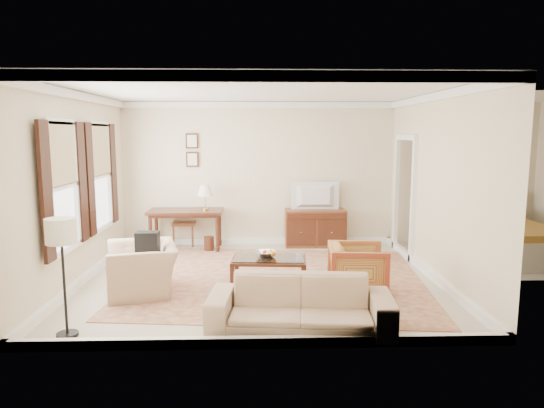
{
  "coord_description": "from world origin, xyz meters",
  "views": [
    {
      "loc": [
        -0.04,
        -7.37,
        2.27
      ],
      "look_at": [
        0.2,
        0.3,
        1.15
      ],
      "focal_mm": 32.0,
      "sensor_mm": 36.0,
      "label": 1
    }
  ],
  "objects": [
    {
      "name": "sofa",
      "position": [
        0.45,
        -2.02,
        0.41
      ],
      "size": [
        2.16,
        0.81,
        0.83
      ],
      "primitive_type": "imported",
      "rotation": [
        0.0,
        0.0,
        -0.09
      ],
      "color": "tan",
      "rests_on": "room_shell"
    },
    {
      "name": "book_b",
      "position": [
        0.29,
        -0.49,
        0.18
      ],
      "size": [
        0.21,
        0.23,
        0.38
      ],
      "primitive_type": "imported",
      "rotation": [
        0.0,
        0.0,
        -0.84
      ],
      "color": "brown",
      "rests_on": "coffee_table"
    },
    {
      "name": "writing_desk",
      "position": [
        -1.44,
        2.04,
        0.68
      ],
      "size": [
        1.44,
        0.72,
        0.78
      ],
      "color": "#411E12",
      "rests_on": "room_shell"
    },
    {
      "name": "framed_prints",
      "position": [
        -1.34,
        2.47,
        1.94
      ],
      "size": [
        0.25,
        0.04,
        0.68
      ],
      "primitive_type": null,
      "color": "#411E12",
      "rests_on": "room_shell"
    },
    {
      "name": "tv",
      "position": [
        1.14,
        2.22,
        1.21
      ],
      "size": [
        0.92,
        0.53,
        0.12
      ],
      "primitive_type": "imported",
      "rotation": [
        0.0,
        0.0,
        3.14
      ],
      "color": "black",
      "rests_on": "sideboard"
    },
    {
      "name": "annex_bedroom",
      "position": [
        4.49,
        1.15,
        0.34
      ],
      "size": [
        3.0,
        2.7,
        2.9
      ],
      "color": "beige",
      "rests_on": "ground"
    },
    {
      "name": "doorway",
      "position": [
        2.71,
        1.5,
        1.08
      ],
      "size": [
        0.1,
        1.12,
        2.25
      ],
      "primitive_type": null,
      "color": "white",
      "rests_on": "room_shell"
    },
    {
      "name": "backpack",
      "position": [
        -1.61,
        -0.56,
        0.72
      ],
      "size": [
        0.29,
        0.37,
        0.4
      ],
      "primitive_type": "cube",
      "rotation": [
        0.0,
        0.0,
        -1.31
      ],
      "color": "black",
      "rests_on": "club_armchair"
    },
    {
      "name": "room_shell",
      "position": [
        0.0,
        0.0,
        2.47
      ],
      "size": [
        5.51,
        5.01,
        2.91
      ],
      "color": "beige",
      "rests_on": "ground"
    },
    {
      "name": "club_armchair",
      "position": [
        -1.69,
        -0.6,
        0.47
      ],
      "size": [
        0.96,
        1.23,
        0.95
      ],
      "primitive_type": "imported",
      "rotation": [
        0.0,
        0.0,
        -1.31
      ],
      "color": "tan",
      "rests_on": "room_shell"
    },
    {
      "name": "window_rear",
      "position": [
        -2.7,
        0.9,
        1.55
      ],
      "size": [
        0.12,
        1.56,
        1.8
      ],
      "primitive_type": null,
      "color": "#CCB284",
      "rests_on": "room_shell"
    },
    {
      "name": "book_a",
      "position": [
        -0.09,
        -0.29,
        0.18
      ],
      "size": [
        0.28,
        0.1,
        0.38
      ],
      "primitive_type": "imported",
      "rotation": [
        0.0,
        0.0,
        0.23
      ],
      "color": "brown",
      "rests_on": "coffee_table"
    },
    {
      "name": "striped_armchair",
      "position": [
        1.38,
        -0.78,
        0.4
      ],
      "size": [
        0.79,
        0.84,
        0.8
      ],
      "primitive_type": "imported",
      "rotation": [
        0.0,
        0.0,
        1.49
      ],
      "color": "#993421",
      "rests_on": "room_shell"
    },
    {
      "name": "coffee_table",
      "position": [
        0.13,
        -0.42,
        0.35
      ],
      "size": [
        1.13,
        0.71,
        0.46
      ],
      "rotation": [
        0.0,
        0.0,
        -0.07
      ],
      "color": "#411E12",
      "rests_on": "room_shell"
    },
    {
      "name": "window_front",
      "position": [
        -2.7,
        -0.7,
        1.55
      ],
      "size": [
        0.12,
        1.56,
        1.8
      ],
      "primitive_type": null,
      "color": "#CCB284",
      "rests_on": "room_shell"
    },
    {
      "name": "desk_chair",
      "position": [
        -1.53,
        2.39,
        0.53
      ],
      "size": [
        0.53,
        0.53,
        1.05
      ],
      "primitive_type": null,
      "rotation": [
        0.0,
        0.0,
        0.19
      ],
      "color": "brown",
      "rests_on": "room_shell"
    },
    {
      "name": "sideboard",
      "position": [
        1.14,
        2.24,
        0.37
      ],
      "size": [
        1.22,
        0.47,
        0.75
      ],
      "primitive_type": "cube",
      "color": "brown",
      "rests_on": "room_shell"
    },
    {
      "name": "fruit_bowl",
      "position": [
        0.09,
        -0.35,
        0.51
      ],
      "size": [
        0.42,
        0.42,
        0.1
      ],
      "primitive_type": "imported",
      "color": "silver",
      "rests_on": "coffee_table"
    },
    {
      "name": "desk_lamp",
      "position": [
        -1.05,
        2.04,
        1.03
      ],
      "size": [
        0.32,
        0.32,
        0.5
      ],
      "primitive_type": null,
      "color": "silver",
      "rests_on": "writing_desk"
    },
    {
      "name": "rug",
      "position": [
        0.28,
        -0.03,
        0.01
      ],
      "size": [
        4.8,
        4.23,
        0.01
      ],
      "primitive_type": "cube",
      "rotation": [
        0.0,
        0.0,
        -0.1
      ],
      "color": "maroon",
      "rests_on": "room_shell"
    },
    {
      "name": "floor_lamp",
      "position": [
        -2.19,
        -2.1,
        1.12
      ],
      "size": [
        0.33,
        0.33,
        1.36
      ],
      "color": "black",
      "rests_on": "room_shell"
    }
  ]
}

